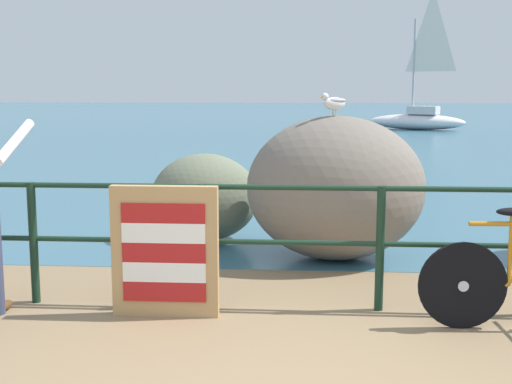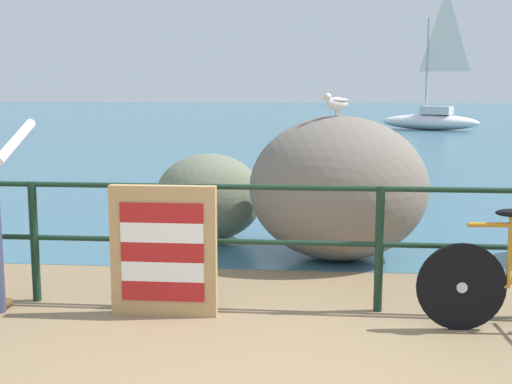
{
  "view_description": "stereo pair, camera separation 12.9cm",
  "coord_description": "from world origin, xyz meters",
  "px_view_note": "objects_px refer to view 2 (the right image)",
  "views": [
    {
      "loc": [
        0.1,
        -3.44,
        1.77
      ],
      "look_at": [
        -0.31,
        2.26,
        0.9
      ],
      "focal_mm": 47.02,
      "sensor_mm": 36.0,
      "label": 1
    },
    {
      "loc": [
        0.22,
        -3.43,
        1.77
      ],
      "look_at": [
        -0.31,
        2.26,
        0.9
      ],
      "focal_mm": 47.02,
      "sensor_mm": 36.0,
      "label": 2
    }
  ],
  "objects_px": {
    "breakwater_boulder_left": "(209,197)",
    "sailboat": "(431,114)",
    "seagull": "(337,102)",
    "folded_deckchair_stack": "(164,251)",
    "breakwater_boulder_main": "(338,188)"
  },
  "relations": [
    {
      "from": "breakwater_boulder_left",
      "to": "sailboat",
      "type": "xyz_separation_m",
      "value": [
        6.27,
        22.97,
        0.19
      ]
    },
    {
      "from": "seagull",
      "to": "sailboat",
      "type": "relative_size",
      "value": 0.05
    },
    {
      "from": "breakwater_boulder_left",
      "to": "seagull",
      "type": "distance_m",
      "value": 2.03
    },
    {
      "from": "folded_deckchair_stack",
      "to": "breakwater_boulder_main",
      "type": "height_order",
      "value": "breakwater_boulder_main"
    },
    {
      "from": "breakwater_boulder_left",
      "to": "folded_deckchair_stack",
      "type": "bearing_deg",
      "value": -88.16
    },
    {
      "from": "folded_deckchair_stack",
      "to": "seagull",
      "type": "xyz_separation_m",
      "value": [
        1.38,
        1.87,
        1.13
      ]
    },
    {
      "from": "breakwater_boulder_main",
      "to": "sailboat",
      "type": "bearing_deg",
      "value": 78.64
    },
    {
      "from": "folded_deckchair_stack",
      "to": "breakwater_boulder_main",
      "type": "relative_size",
      "value": 0.56
    },
    {
      "from": "breakwater_boulder_main",
      "to": "seagull",
      "type": "distance_m",
      "value": 0.9
    },
    {
      "from": "seagull",
      "to": "breakwater_boulder_left",
      "type": "bearing_deg",
      "value": -63.54
    },
    {
      "from": "breakwater_boulder_left",
      "to": "breakwater_boulder_main",
      "type": "bearing_deg",
      "value": -27.19
    },
    {
      "from": "breakwater_boulder_left",
      "to": "sailboat",
      "type": "distance_m",
      "value": 23.81
    },
    {
      "from": "folded_deckchair_stack",
      "to": "breakwater_boulder_left",
      "type": "relative_size",
      "value": 0.82
    },
    {
      "from": "breakwater_boulder_left",
      "to": "sailboat",
      "type": "relative_size",
      "value": 0.21
    },
    {
      "from": "folded_deckchair_stack",
      "to": "sailboat",
      "type": "height_order",
      "value": "sailboat"
    }
  ]
}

